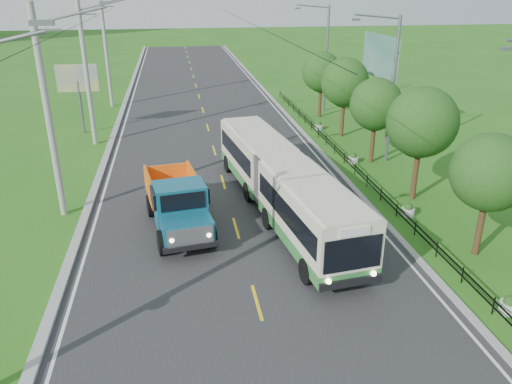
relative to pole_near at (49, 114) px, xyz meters
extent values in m
plane|color=#286818|center=(8.26, -9.00, -5.09)|extent=(240.00, 240.00, 0.00)
cube|color=#28282B|center=(8.26, 11.00, -5.08)|extent=(14.00, 120.00, 0.02)
cube|color=#9E9E99|center=(1.06, 11.00, -5.02)|extent=(0.40, 120.00, 0.15)
cube|color=#9E9E99|center=(15.41, 11.00, -5.04)|extent=(0.30, 120.00, 0.10)
cube|color=silver|center=(1.61, 11.00, -5.07)|extent=(0.12, 120.00, 0.00)
cube|color=silver|center=(14.91, 11.00, -5.07)|extent=(0.12, 120.00, 0.00)
cube|color=yellow|center=(8.26, -9.00, -5.07)|extent=(0.12, 2.20, 0.00)
cube|color=black|center=(16.26, 5.00, -4.79)|extent=(0.04, 40.00, 0.60)
cube|color=slate|center=(3.06, -12.00, 4.81)|extent=(0.50, 0.18, 0.12)
cylinder|color=gray|center=(-0.04, 0.00, -0.09)|extent=(0.32, 0.32, 10.00)
cube|color=slate|center=(0.46, 0.00, 3.71)|extent=(1.20, 0.10, 0.10)
cube|color=slate|center=(3.06, 0.00, 4.81)|extent=(0.50, 0.18, 0.12)
cylinder|color=gray|center=(-0.04, 12.00, -0.09)|extent=(0.32, 0.32, 10.00)
cube|color=slate|center=(0.46, 12.00, 3.71)|extent=(1.20, 0.10, 0.10)
cylinder|color=gray|center=(-0.04, 24.00, -0.09)|extent=(0.32, 0.32, 10.00)
cube|color=slate|center=(0.46, 24.00, 3.71)|extent=(1.20, 0.10, 0.10)
cylinder|color=#382314|center=(18.06, -7.00, -3.61)|extent=(0.28, 0.28, 2.97)
sphere|color=#214B15|center=(18.06, -7.00, -1.38)|extent=(3.18, 3.18, 3.18)
sphere|color=#214B15|center=(18.26, -6.50, -2.02)|extent=(2.33, 2.33, 2.33)
cylinder|color=#382314|center=(18.06, -1.00, -3.41)|extent=(0.28, 0.28, 3.36)
sphere|color=#214B15|center=(18.06, -1.00, -0.89)|extent=(3.60, 3.60, 3.60)
sphere|color=#214B15|center=(18.26, -0.50, -1.61)|extent=(2.64, 2.64, 2.64)
cylinder|color=#382314|center=(18.06, 5.00, -3.58)|extent=(0.28, 0.28, 3.02)
sphere|color=#214B15|center=(18.06, 5.00, -1.31)|extent=(3.24, 3.24, 3.24)
sphere|color=#214B15|center=(18.26, 5.50, -1.96)|extent=(2.38, 2.38, 2.38)
cylinder|color=#382314|center=(18.06, 11.00, -3.47)|extent=(0.28, 0.28, 3.25)
sphere|color=#214B15|center=(18.06, 11.00, -1.03)|extent=(3.48, 3.48, 3.48)
sphere|color=#214B15|center=(18.26, 11.50, -1.73)|extent=(2.55, 2.55, 2.55)
cylinder|color=#382314|center=(18.06, 17.00, -3.55)|extent=(0.28, 0.28, 3.08)
sphere|color=#214B15|center=(18.06, 17.00, -1.24)|extent=(3.30, 3.30, 3.30)
sphere|color=#214B15|center=(18.26, 17.50, -1.90)|extent=(2.42, 2.42, 2.42)
cube|color=slate|center=(16.36, -9.00, 3.66)|extent=(0.45, 0.16, 0.12)
cylinder|color=slate|center=(19.06, 5.00, -0.59)|extent=(0.20, 0.20, 9.00)
cylinder|color=slate|center=(17.66, 5.00, 3.81)|extent=(2.80, 0.10, 0.34)
cube|color=slate|center=(16.36, 5.00, 3.66)|extent=(0.45, 0.16, 0.12)
cylinder|color=slate|center=(19.06, 19.00, -0.59)|extent=(0.20, 0.20, 9.00)
cylinder|color=slate|center=(17.66, 19.00, 3.81)|extent=(2.80, 0.10, 0.34)
cube|color=slate|center=(16.36, 19.00, 3.66)|extent=(0.45, 0.16, 0.12)
cylinder|color=silver|center=(16.86, -11.00, -4.89)|extent=(0.64, 0.64, 0.40)
sphere|color=#214B15|center=(16.86, -11.00, -4.64)|extent=(0.44, 0.44, 0.44)
cylinder|color=silver|center=(16.86, -3.00, -4.89)|extent=(0.64, 0.64, 0.40)
sphere|color=#214B15|center=(16.86, -3.00, -4.64)|extent=(0.44, 0.44, 0.44)
cylinder|color=silver|center=(16.86, 5.00, -4.89)|extent=(0.64, 0.64, 0.40)
sphere|color=#214B15|center=(16.86, 5.00, -4.64)|extent=(0.44, 0.44, 0.44)
cylinder|color=silver|center=(16.86, 13.00, -4.89)|extent=(0.64, 0.64, 0.40)
sphere|color=#214B15|center=(16.86, 13.00, -4.64)|extent=(0.44, 0.44, 0.44)
cylinder|color=slate|center=(-1.24, 15.00, -3.09)|extent=(0.20, 0.20, 4.00)
cube|color=yellow|center=(-1.24, 15.00, -0.89)|extent=(3.00, 0.15, 2.00)
cylinder|color=slate|center=(20.56, 8.50, -2.59)|extent=(0.24, 0.24, 5.00)
cylinder|color=slate|center=(20.56, 13.50, -2.59)|extent=(0.24, 0.24, 5.00)
cube|color=#144C47|center=(20.56, 11.00, 0.71)|extent=(0.20, 6.00, 3.00)
cube|color=#327D37|center=(11.18, -5.57, -4.31)|extent=(3.40, 7.69, 0.55)
cube|color=beige|center=(11.18, -5.57, -3.08)|extent=(3.40, 7.69, 1.91)
cube|color=black|center=(11.18, -5.57, -3.07)|extent=(3.36, 7.11, 0.94)
cube|color=#327D37|center=(10.15, 2.55, -4.31)|extent=(3.34, 7.20, 0.55)
cube|color=beige|center=(10.15, 2.55, -3.08)|extent=(3.34, 7.20, 1.91)
cube|color=black|center=(10.15, 2.55, -3.07)|extent=(3.30, 6.62, 0.94)
cube|color=#4C4C4C|center=(10.65, -1.39, -3.35)|extent=(2.44, 1.28, 2.36)
cube|color=black|center=(11.66, -9.28, -3.24)|extent=(2.22, 0.34, 1.29)
cylinder|color=black|center=(10.37, -8.02, -4.58)|extent=(0.45, 1.06, 1.03)
cylinder|color=black|center=(12.59, -7.74, -4.58)|extent=(0.45, 1.06, 1.03)
cylinder|color=black|center=(9.75, -3.20, -4.58)|extent=(0.45, 1.06, 1.03)
cylinder|color=black|center=(11.98, -2.92, -4.58)|extent=(0.45, 1.06, 1.03)
cylinder|color=black|center=(9.33, 0.15, -4.58)|extent=(0.45, 1.06, 1.03)
cylinder|color=black|center=(11.55, 0.43, -4.58)|extent=(0.45, 1.06, 1.03)
cylinder|color=black|center=(8.75, 4.67, -4.58)|extent=(0.45, 1.06, 1.03)
cylinder|color=black|center=(10.98, 4.96, -4.58)|extent=(0.45, 1.06, 1.03)
cube|color=#135973|center=(5.96, -4.93, -3.99)|extent=(2.29, 1.70, 1.00)
cube|color=#135973|center=(5.74, -3.45, -3.49)|extent=(2.41, 1.91, 2.00)
cube|color=black|center=(5.74, -3.45, -2.99)|extent=(2.59, 1.64, 0.70)
cube|color=black|center=(5.62, -2.66, -4.44)|extent=(1.87, 6.09, 0.25)
cube|color=orange|center=(5.37, -0.97, -3.44)|extent=(2.72, 3.31, 1.30)
cylinder|color=black|center=(4.89, -4.89, -4.54)|extent=(0.51, 1.14, 1.10)
cylinder|color=black|center=(6.97, -4.58, -4.54)|extent=(0.51, 1.14, 1.10)
cylinder|color=black|center=(4.30, -0.93, -4.54)|extent=(0.51, 1.14, 1.10)
cylinder|color=black|center=(6.38, -0.62, -4.54)|extent=(0.51, 1.14, 1.10)
camera|label=1|loc=(5.78, -23.88, 5.59)|focal=35.00mm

